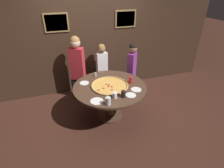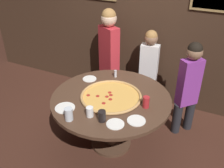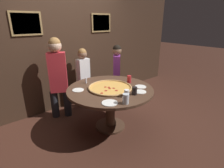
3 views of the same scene
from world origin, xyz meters
The scene contains 16 objects.
ground_plane centered at (0.00, 0.00, 0.00)m, with size 24.00×24.00×0.00m, color #422319.
back_wall centered at (0.00, 1.31, 1.30)m, with size 6.40×0.08×2.60m.
dining_table centered at (0.00, 0.00, 0.59)m, with size 1.43×1.43×0.74m.
giant_pizza centered at (0.00, 0.00, 0.75)m, with size 0.73×0.73×0.03m.
drink_cup_far_left centered at (0.44, -0.01, 0.81)m, with size 0.07×0.07×0.13m, color #B22328.
drink_cup_front_edge centered at (0.11, -0.44, 0.80)m, with size 0.08×0.08×0.12m, color black.
drink_cup_beside_pizza centered at (-0.20, -0.57, 0.81)m, with size 0.09×0.09×0.14m, color silver.
drink_cup_far_right centered at (-0.04, -0.43, 0.80)m, with size 0.08×0.08×0.11m, color white.
white_plate_left_side centered at (0.26, -0.43, 0.74)m, with size 0.19×0.19×0.01m, color white.
white_plate_far_back centered at (-0.45, 0.27, 0.74)m, with size 0.18×0.18×0.01m, color white.
white_plate_right_side centered at (-0.36, -0.43, 0.74)m, with size 0.22×0.22×0.01m, color white.
white_plate_beside_cup centered at (0.43, -0.29, 0.74)m, with size 0.19×0.19×0.01m, color white.
condiment_shaker centered at (-0.17, 0.48, 0.79)m, with size 0.04×0.04×0.10m.
diner_far_left centered at (0.77, 0.70, 0.75)m, with size 0.31×0.32×1.32m.
diner_side_left centered at (0.12, 1.03, 0.72)m, with size 0.33×0.19×1.27m.
diner_centre_back centered at (-0.49, 0.92, 0.87)m, with size 0.40×0.30×1.53m.
Camera 2 is at (1.10, -2.22, 2.37)m, focal length 40.00 mm.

